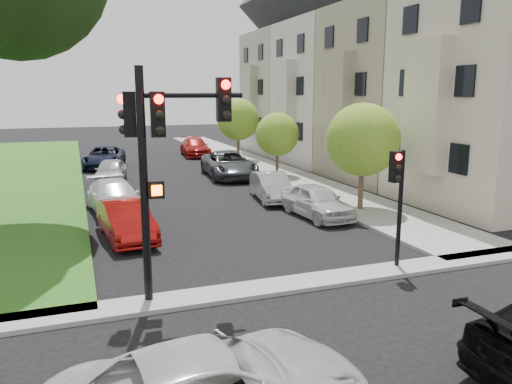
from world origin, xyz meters
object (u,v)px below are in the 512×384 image
object	(u,v)px
car_parked_0	(317,201)
small_tree_a	(363,140)
traffic_signal_main	(161,143)
small_tree_b	(277,134)
car_parked_2	(229,164)
car_parked_1	(272,187)
car_parked_5	(126,220)
car_parked_8	(104,157)
traffic_signal_secondary	(398,188)
car_parked_6	(115,197)
car_parked_7	(111,171)
car_parked_4	(195,147)
small_tree_c	(238,120)

from	to	relation	value
car_parked_0	small_tree_a	bearing A→B (deg)	3.44
small_tree_a	traffic_signal_main	world-z (taller)	traffic_signal_main
small_tree_b	car_parked_2	world-z (taller)	small_tree_b
car_parked_1	car_parked_5	distance (m)	8.36
car_parked_1	car_parked_8	size ratio (longest dim) A/B	0.77
car_parked_2	traffic_signal_secondary	bearing A→B (deg)	-86.86
car_parked_2	car_parked_6	world-z (taller)	car_parked_2
car_parked_7	car_parked_4	bearing A→B (deg)	65.27
car_parked_0	car_parked_6	distance (m)	8.59
small_tree_b	car_parked_0	distance (m)	10.25
car_parked_0	car_parked_2	size ratio (longest dim) A/B	0.71
car_parked_0	car_parked_8	distance (m)	18.96
car_parked_2	car_parked_7	world-z (taller)	car_parked_2
traffic_signal_main	car_parked_1	xyz separation A→B (m)	(6.78, 10.03, -3.25)
traffic_signal_main	car_parked_7	distance (m)	17.93
small_tree_a	small_tree_b	bearing A→B (deg)	90.00
traffic_signal_secondary	car_parked_1	xyz separation A→B (m)	(0.18, 10.08, -1.78)
traffic_signal_main	car_parked_5	xyz separation A→B (m)	(-0.40, 5.75, -3.23)
small_tree_c	car_parked_1	xyz separation A→B (m)	(-2.77, -13.75, -2.44)
traffic_signal_secondary	car_parked_0	distance (m)	6.62
small_tree_a	car_parked_7	distance (m)	14.86
car_parked_4	car_parked_6	size ratio (longest dim) A/B	1.05
car_parked_0	car_parked_4	world-z (taller)	car_parked_4
car_parked_2	small_tree_b	bearing A→B (deg)	-14.47
car_parked_4	car_parked_8	xyz separation A→B (m)	(-7.30, -4.16, 0.01)
car_parked_5	small_tree_c	bearing A→B (deg)	55.42
car_parked_8	traffic_signal_secondary	bearing A→B (deg)	-63.33
traffic_signal_main	car_parked_5	world-z (taller)	traffic_signal_main
car_parked_7	car_parked_8	world-z (taller)	car_parked_8
traffic_signal_main	car_parked_0	distance (m)	10.17
car_parked_0	car_parked_4	bearing A→B (deg)	86.10
small_tree_b	car_parked_5	size ratio (longest dim) A/B	0.95
car_parked_1	car_parked_8	world-z (taller)	car_parked_8
car_parked_2	small_tree_a	bearing A→B (deg)	-71.36
small_tree_b	traffic_signal_secondary	xyz separation A→B (m)	(-2.95, -16.17, -0.17)
small_tree_b	traffic_signal_secondary	distance (m)	16.43
small_tree_a	car_parked_1	xyz separation A→B (m)	(-2.77, 3.43, -2.45)
car_parked_1	small_tree_b	bearing A→B (deg)	73.13
car_parked_5	car_parked_7	distance (m)	11.89
small_tree_c	car_parked_6	bearing A→B (deg)	-125.99
small_tree_b	car_parked_2	xyz separation A→B (m)	(-2.78, 0.91, -1.81)
car_parked_7	car_parked_6	bearing A→B (deg)	-82.10
traffic_signal_secondary	car_parked_4	world-z (taller)	traffic_signal_secondary
car_parked_4	car_parked_0	bearing A→B (deg)	-85.09
traffic_signal_secondary	car_parked_8	bearing A→B (deg)	105.71
traffic_signal_secondary	car_parked_2	size ratio (longest dim) A/B	0.61
car_parked_2	car_parked_8	bearing A→B (deg)	139.35
small_tree_c	car_parked_0	xyz separation A→B (m)	(-2.26, -17.48, -2.42)
small_tree_c	car_parked_6	world-z (taller)	small_tree_c
small_tree_c	car_parked_5	bearing A→B (deg)	-118.89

